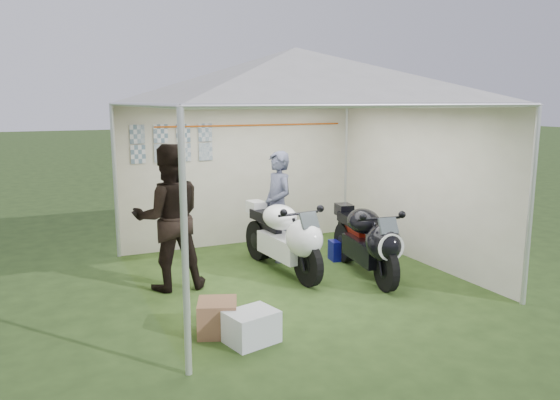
{
  "coord_description": "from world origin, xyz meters",
  "views": [
    {
      "loc": [
        -3.1,
        -6.33,
        2.35
      ],
      "look_at": [
        -0.05,
        0.35,
        1.0
      ],
      "focal_mm": 35.0,
      "sensor_mm": 36.0,
      "label": 1
    }
  ],
  "objects_px": {
    "person_dark_jacket": "(169,218)",
    "crate_1": "(217,317)",
    "paddock_stand": "(343,250)",
    "motorcycle_white": "(285,235)",
    "canopy_tent": "(294,82)",
    "person_blue_jacket": "(278,206)",
    "motorcycle_black": "(368,239)",
    "equipment_box": "(355,236)",
    "crate_0": "(252,327)"
  },
  "relations": [
    {
      "from": "person_dark_jacket",
      "to": "crate_1",
      "type": "distance_m",
      "value": 1.73
    },
    {
      "from": "paddock_stand",
      "to": "motorcycle_white",
      "type": "bearing_deg",
      "value": -166.35
    },
    {
      "from": "canopy_tent",
      "to": "crate_1",
      "type": "distance_m",
      "value": 3.13
    },
    {
      "from": "person_dark_jacket",
      "to": "person_blue_jacket",
      "type": "height_order",
      "value": "person_dark_jacket"
    },
    {
      "from": "motorcycle_white",
      "to": "equipment_box",
      "type": "xyz_separation_m",
      "value": [
        1.53,
        0.63,
        -0.32
      ]
    },
    {
      "from": "equipment_box",
      "to": "crate_1",
      "type": "relative_size",
      "value": 1.15
    },
    {
      "from": "canopy_tent",
      "to": "person_blue_jacket",
      "type": "height_order",
      "value": "canopy_tent"
    },
    {
      "from": "paddock_stand",
      "to": "person_dark_jacket",
      "type": "bearing_deg",
      "value": -176.01
    },
    {
      "from": "paddock_stand",
      "to": "motorcycle_black",
      "type": "bearing_deg",
      "value": -99.11
    },
    {
      "from": "crate_1",
      "to": "motorcycle_white",
      "type": "bearing_deg",
      "value": 45.56
    },
    {
      "from": "canopy_tent",
      "to": "paddock_stand",
      "type": "height_order",
      "value": "canopy_tent"
    },
    {
      "from": "person_blue_jacket",
      "to": "crate_0",
      "type": "bearing_deg",
      "value": -33.82
    },
    {
      "from": "motorcycle_black",
      "to": "person_blue_jacket",
      "type": "relative_size",
      "value": 1.17
    },
    {
      "from": "paddock_stand",
      "to": "person_blue_jacket",
      "type": "distance_m",
      "value": 1.18
    },
    {
      "from": "motorcycle_white",
      "to": "person_dark_jacket",
      "type": "height_order",
      "value": "person_dark_jacket"
    },
    {
      "from": "canopy_tent",
      "to": "crate_0",
      "type": "height_order",
      "value": "canopy_tent"
    },
    {
      "from": "canopy_tent",
      "to": "person_dark_jacket",
      "type": "distance_m",
      "value": 2.33
    },
    {
      "from": "person_blue_jacket",
      "to": "equipment_box",
      "type": "height_order",
      "value": "person_blue_jacket"
    },
    {
      "from": "motorcycle_black",
      "to": "person_dark_jacket",
      "type": "xyz_separation_m",
      "value": [
        -2.5,
        0.67,
        0.39
      ]
    },
    {
      "from": "motorcycle_black",
      "to": "person_blue_jacket",
      "type": "bearing_deg",
      "value": 130.54
    },
    {
      "from": "person_dark_jacket",
      "to": "equipment_box",
      "type": "xyz_separation_m",
      "value": [
        3.09,
        0.56,
        -0.69
      ]
    },
    {
      "from": "motorcycle_black",
      "to": "crate_1",
      "type": "relative_size",
      "value": 4.87
    },
    {
      "from": "paddock_stand",
      "to": "person_blue_jacket",
      "type": "bearing_deg",
      "value": 156.87
    },
    {
      "from": "canopy_tent",
      "to": "motorcycle_black",
      "type": "xyz_separation_m",
      "value": [
        0.89,
        -0.44,
        -2.05
      ]
    },
    {
      "from": "crate_0",
      "to": "motorcycle_white",
      "type": "bearing_deg",
      "value": 56.2
    },
    {
      "from": "person_dark_jacket",
      "to": "crate_1",
      "type": "height_order",
      "value": "person_dark_jacket"
    },
    {
      "from": "person_blue_jacket",
      "to": "paddock_stand",
      "type": "bearing_deg",
      "value": 62.62
    },
    {
      "from": "equipment_box",
      "to": "crate_1",
      "type": "height_order",
      "value": "equipment_box"
    },
    {
      "from": "person_dark_jacket",
      "to": "equipment_box",
      "type": "bearing_deg",
      "value": -165.16
    },
    {
      "from": "crate_1",
      "to": "canopy_tent",
      "type": "bearing_deg",
      "value": 41.52
    },
    {
      "from": "crate_0",
      "to": "paddock_stand",
      "type": "bearing_deg",
      "value": 42.24
    },
    {
      "from": "canopy_tent",
      "to": "motorcycle_white",
      "type": "relative_size",
      "value": 2.88
    },
    {
      "from": "person_blue_jacket",
      "to": "canopy_tent",
      "type": "bearing_deg",
      "value": -13.6
    },
    {
      "from": "motorcycle_white",
      "to": "motorcycle_black",
      "type": "xyz_separation_m",
      "value": [
        0.93,
        -0.59,
        -0.02
      ]
    },
    {
      "from": "paddock_stand",
      "to": "person_dark_jacket",
      "type": "distance_m",
      "value": 2.75
    },
    {
      "from": "motorcycle_white",
      "to": "crate_0",
      "type": "xyz_separation_m",
      "value": [
        -1.22,
        -1.82,
        -0.38
      ]
    },
    {
      "from": "motorcycle_black",
      "to": "equipment_box",
      "type": "bearing_deg",
      "value": 73.32
    },
    {
      "from": "equipment_box",
      "to": "person_blue_jacket",
      "type": "bearing_deg",
      "value": 179.64
    },
    {
      "from": "motorcycle_black",
      "to": "crate_1",
      "type": "distance_m",
      "value": 2.58
    },
    {
      "from": "crate_0",
      "to": "crate_1",
      "type": "distance_m",
      "value": 0.41
    },
    {
      "from": "equipment_box",
      "to": "canopy_tent",
      "type": "bearing_deg",
      "value": -152.01
    },
    {
      "from": "canopy_tent",
      "to": "person_blue_jacket",
      "type": "bearing_deg",
      "value": 80.65
    },
    {
      "from": "motorcycle_white",
      "to": "person_blue_jacket",
      "type": "height_order",
      "value": "person_blue_jacket"
    },
    {
      "from": "paddock_stand",
      "to": "equipment_box",
      "type": "bearing_deg",
      "value": 39.26
    },
    {
      "from": "motorcycle_white",
      "to": "person_dark_jacket",
      "type": "bearing_deg",
      "value": 172.41
    },
    {
      "from": "motorcycle_white",
      "to": "equipment_box",
      "type": "height_order",
      "value": "motorcycle_white"
    },
    {
      "from": "person_dark_jacket",
      "to": "crate_0",
      "type": "xyz_separation_m",
      "value": [
        0.35,
        -1.89,
        -0.75
      ]
    },
    {
      "from": "paddock_stand",
      "to": "person_blue_jacket",
      "type": "xyz_separation_m",
      "value": [
        -0.89,
        0.38,
        0.67
      ]
    },
    {
      "from": "equipment_box",
      "to": "paddock_stand",
      "type": "bearing_deg",
      "value": -140.74
    },
    {
      "from": "motorcycle_white",
      "to": "person_blue_jacket",
      "type": "bearing_deg",
      "value": 69.61
    }
  ]
}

